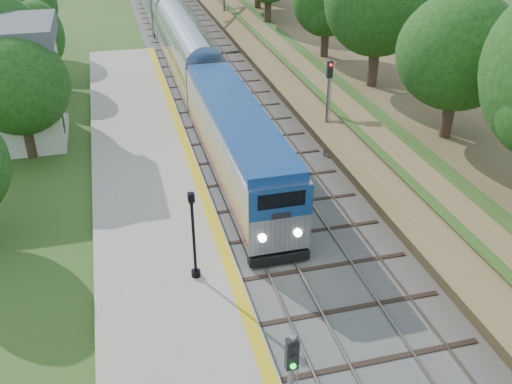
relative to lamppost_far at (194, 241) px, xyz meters
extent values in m
cube|color=#4C4944|center=(5.95, 48.48, -2.22)|extent=(9.50, 170.00, 0.12)
cube|color=gray|center=(3.23, 48.48, -2.08)|extent=(0.08, 170.00, 0.16)
cube|color=gray|center=(4.67, 48.48, -2.08)|extent=(0.08, 170.00, 0.16)
cube|color=gray|center=(7.23, 48.48, -2.08)|extent=(0.08, 170.00, 0.16)
cube|color=gray|center=(8.67, 48.48, -2.08)|extent=(0.08, 170.00, 0.16)
cube|color=#9F9380|center=(-1.25, 4.48, -2.09)|extent=(6.40, 68.00, 0.38)
cube|color=gold|center=(1.60, 4.48, -1.90)|extent=(0.55, 68.00, 0.01)
cube|color=brown|center=(15.45, 48.48, -0.78)|extent=(9.00, 170.00, 3.00)
cube|color=brown|center=(11.55, 48.48, -0.98)|extent=(4.47, 170.00, 4.54)
cylinder|color=#332316|center=(13.95, -1.52, 2.03)|extent=(0.60, 0.60, 2.62)
cube|color=black|center=(-6.04, 16.68, -0.48)|extent=(0.05, 1.10, 1.30)
cube|color=black|center=(-6.04, 20.28, -0.48)|extent=(0.05, 1.10, 1.30)
cube|color=black|center=(-6.04, 16.68, 2.32)|extent=(0.05, 1.10, 1.30)
cube|color=black|center=(-6.04, 20.28, 2.32)|extent=(0.05, 1.10, 1.30)
cylinder|color=slate|center=(2.45, 43.48, 0.82)|extent=(0.24, 0.24, 6.20)
cylinder|color=slate|center=(10.45, 43.48, 0.82)|extent=(0.24, 0.24, 6.20)
cylinder|color=#332316|center=(-8.05, 14.48, -1.06)|extent=(0.60, 0.60, 2.45)
sphere|color=#15390F|center=(-8.05, 14.48, 2.27)|extent=(5.32, 5.32, 5.32)
cylinder|color=#332316|center=(-8.05, 30.48, -1.06)|extent=(0.60, 0.60, 2.45)
sphere|color=#15390F|center=(-8.05, 30.48, 2.27)|extent=(5.32, 5.32, 5.32)
cube|color=black|center=(3.95, 9.04, -1.70)|extent=(2.73, 17.10, 0.59)
cube|color=#B7BAC1|center=(3.95, 9.04, 0.27)|extent=(2.97, 17.81, 3.37)
cube|color=navy|center=(3.95, 9.04, 2.17)|extent=(2.85, 17.10, 0.44)
cube|color=navy|center=(3.95, 0.10, 1.21)|extent=(2.94, 0.10, 1.48)
cube|color=black|center=(3.95, 0.06, 1.41)|extent=(2.18, 0.06, 0.74)
cube|color=#A8101F|center=(3.95, 9.04, -0.86)|extent=(2.99, 17.46, 0.10)
cube|color=#B7BAC1|center=(3.95, 28.44, -0.07)|extent=(2.97, 19.79, 3.86)
cube|color=#B7BAC1|center=(3.95, 48.84, -0.07)|extent=(2.97, 19.79, 3.86)
cylinder|color=black|center=(0.00, 0.00, -1.76)|extent=(0.42, 0.42, 0.29)
cylinder|color=black|center=(0.00, 0.00, 0.11)|extent=(0.13, 0.13, 3.73)
cube|color=black|center=(0.00, 0.00, 2.17)|extent=(0.28, 0.28, 0.38)
cube|color=silver|center=(0.00, 0.00, 2.17)|extent=(0.20, 0.20, 0.29)
cube|color=black|center=(1.05, -10.32, 3.15)|extent=(0.33, 0.21, 0.97)
cylinder|color=#0CE526|center=(1.05, -10.45, 3.15)|extent=(0.16, 0.06, 0.16)
cylinder|color=slate|center=(10.15, 10.74, 1.00)|extent=(0.18, 0.18, 6.32)
cube|color=black|center=(10.15, 10.74, 3.54)|extent=(0.35, 0.22, 1.02)
cylinder|color=#FF0C0C|center=(10.15, 10.61, 3.54)|extent=(0.16, 0.06, 0.16)
camera|label=1|loc=(-2.53, -20.41, 13.94)|focal=40.00mm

